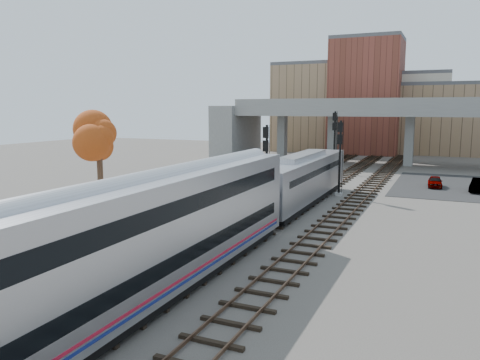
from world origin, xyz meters
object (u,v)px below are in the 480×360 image
Objects in this scene: locomotive at (302,178)px; signal_mast_near at (266,169)px; signal_mast_mid at (340,159)px; signal_mast_far at (334,141)px; coach at (143,240)px; tree at (99,140)px; car_b at (479,185)px; car_a at (435,182)px.

signal_mast_near is (-2.10, -3.03, 1.05)m from locomotive.
signal_mast_far reaches higher than signal_mast_mid.
signal_mast_far is (-2.10, 43.73, 1.17)m from coach.
coach is 19.70m from signal_mast_near.
locomotive is 16.69m from tree.
locomotive is at bearing -127.73° from car_b.
locomotive is 2.80× the size of signal_mast_near.
signal_mast_mid reaches higher than locomotive.
locomotive is at bearing 39.14° from tree.
locomotive is 21.30m from signal_mast_far.
car_a is 4.19m from car_b.
coach is 3.21× the size of tree.
signal_mast_far is at bearing 104.48° from signal_mast_mid.
car_b is at bearing 32.08° from signal_mast_mid.
signal_mast_near is (-2.10, 19.58, 0.53)m from coach.
signal_mast_near is at bearing -90.00° from signal_mast_far.
signal_mast_far is 14.53m from car_a.
tree is at bearing -133.31° from signal_mast_mid.
signal_mast_mid is 0.90× the size of signal_mast_far.
locomotive reaches higher than car_b.
coach is 17.90m from tree.
signal_mast_mid is 16.40m from signal_mast_far.
locomotive is at bearing -128.66° from car_a.
locomotive is 17.30m from car_a.
signal_mast_near is at bearing 96.12° from coach.
signal_mast_mid is 14.58m from car_b.
car_a is (22.75, 24.26, -5.16)m from tree.
signal_mast_far is at bearing 90.00° from signal_mast_near.
locomotive is 2.46× the size of signal_mast_far.
signal_mast_mid is at bearing 85.89° from coach.
locomotive is at bearing -84.32° from signal_mast_far.
signal_mast_far is at bearing 162.98° from car_b.
signal_mast_near is 0.87× the size of tree.
locomotive reaches higher than car_a.
signal_mast_near is 21.08m from car_a.
tree is 35.77m from car_b.
car_b is at bearing 44.37° from signal_mast_near.
signal_mast_mid is 12.22m from car_a.
coach is at bearing -101.74° from car_b.
tree reaches higher than signal_mast_near.
coach is at bearing -108.22° from car_a.
signal_mast_near reaches higher than coach.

